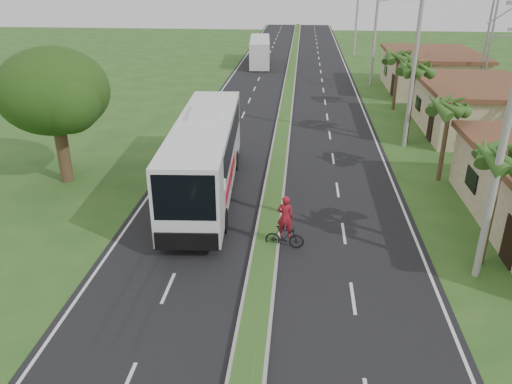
{
  "coord_description": "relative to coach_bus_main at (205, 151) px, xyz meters",
  "views": [
    {
      "loc": [
        1.31,
        -15.55,
        11.18
      ],
      "look_at": [
        -0.61,
        5.32,
        1.8
      ],
      "focal_mm": 35.0,
      "sensor_mm": 36.0,
      "label": 1
    }
  ],
  "objects": [
    {
      "name": "utility_pole_d",
      "position": [
        12.13,
        49.06,
        3.01
      ],
      "size": [
        1.6,
        0.28,
        10.5
      ],
      "color": "gray",
      "rests_on": "ground"
    },
    {
      "name": "road_asphalt",
      "position": [
        3.63,
        11.06,
        -2.4
      ],
      "size": [
        14.0,
        160.0,
        0.02
      ],
      "primitive_type": "cube",
      "color": "black",
      "rests_on": "ground"
    },
    {
      "name": "ground",
      "position": [
        3.63,
        -8.94,
        -2.41
      ],
      "size": [
        180.0,
        180.0,
        0.0
      ],
      "primitive_type": "plane",
      "color": "#27541E",
      "rests_on": "ground"
    },
    {
      "name": "shop_mid",
      "position": [
        17.63,
        13.06,
        -0.56
      ],
      "size": [
        7.6,
        10.6,
        3.67
      ],
      "color": "tan",
      "rests_on": "ground"
    },
    {
      "name": "shop_far",
      "position": [
        17.63,
        27.06,
        -0.48
      ],
      "size": [
        8.6,
        11.6,
        3.82
      ],
      "color": "tan",
      "rests_on": "ground"
    },
    {
      "name": "median_strip",
      "position": [
        3.63,
        11.06,
        -2.31
      ],
      "size": [
        1.2,
        160.0,
        0.18
      ],
      "color": "gray",
      "rests_on": "ground"
    },
    {
      "name": "motorcyclist",
      "position": [
        4.44,
        -5.44,
        -1.47
      ],
      "size": [
        1.74,
        0.61,
        2.48
      ],
      "rotation": [
        0.0,
        0.0,
        -0.08
      ],
      "color": "black",
      "rests_on": "ground"
    },
    {
      "name": "palm_verge_c",
      "position": [
        12.43,
        10.06,
        2.71
      ],
      "size": [
        2.4,
        2.4,
        5.85
      ],
      "color": "#473321",
      "rests_on": "ground"
    },
    {
      "name": "utility_pole_b",
      "position": [
        12.1,
        9.06,
        3.84
      ],
      "size": [
        3.2,
        0.28,
        12.0
      ],
      "color": "gray",
      "rests_on": "ground"
    },
    {
      "name": "lane_edge_left",
      "position": [
        -3.07,
        11.06,
        -2.41
      ],
      "size": [
        0.12,
        160.0,
        0.01
      ],
      "primitive_type": "cube",
      "color": "silver",
      "rests_on": "ground"
    },
    {
      "name": "palm_verge_a",
      "position": [
        12.63,
        -5.94,
        2.33
      ],
      "size": [
        2.4,
        2.4,
        5.45
      ],
      "color": "#473321",
      "rests_on": "ground"
    },
    {
      "name": "coach_bus_main",
      "position": [
        0.0,
        0.0,
        0.0
      ],
      "size": [
        3.68,
        13.73,
        4.39
      ],
      "rotation": [
        0.0,
        0.0,
        0.06
      ],
      "color": "white",
      "rests_on": "ground"
    },
    {
      "name": "palm_verge_b",
      "position": [
        13.03,
        3.06,
        1.94
      ],
      "size": [
        2.4,
        2.4,
        5.05
      ],
      "color": "#473321",
      "rests_on": "ground"
    },
    {
      "name": "coach_bus_far",
      "position": [
        -0.56,
        40.56,
        -0.6
      ],
      "size": [
        3.2,
        11.12,
        3.2
      ],
      "rotation": [
        0.0,
        0.0,
        0.08
      ],
      "color": "white",
      "rests_on": "ground"
    },
    {
      "name": "lane_edge_right",
      "position": [
        10.33,
        11.06,
        -2.41
      ],
      "size": [
        0.12,
        160.0,
        0.01
      ],
      "primitive_type": "cube",
      "color": "silver",
      "rests_on": "ground"
    },
    {
      "name": "palm_verge_d",
      "position": [
        12.93,
        19.06,
        2.14
      ],
      "size": [
        2.4,
        2.4,
        5.25
      ],
      "color": "#473321",
      "rests_on": "ground"
    },
    {
      "name": "utility_pole_a",
      "position": [
        12.13,
        -6.94,
        3.26
      ],
      "size": [
        1.6,
        0.28,
        11.0
      ],
      "color": "gray",
      "rests_on": "ground"
    },
    {
      "name": "shade_tree",
      "position": [
        -8.49,
        1.08,
        2.62
      ],
      "size": [
        6.3,
        6.0,
        7.54
      ],
      "color": "#473321",
      "rests_on": "ground"
    },
    {
      "name": "utility_pole_c",
      "position": [
        12.13,
        29.06,
        3.26
      ],
      "size": [
        1.6,
        0.28,
        11.0
      ],
      "color": "gray",
      "rests_on": "ground"
    }
  ]
}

